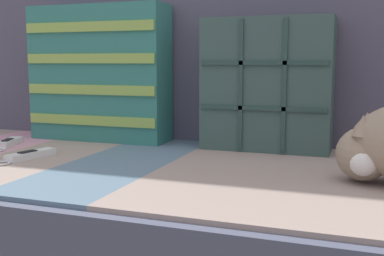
{
  "coord_description": "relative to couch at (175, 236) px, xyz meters",
  "views": [
    {
      "loc": [
        0.46,
        -1.05,
        0.67
      ],
      "look_at": [
        0.08,
        0.02,
        0.51
      ],
      "focal_mm": 45.0,
      "sensor_mm": 36.0,
      "label": 1
    }
  ],
  "objects": [
    {
      "name": "game_remote_near",
      "position": [
        -0.38,
        -0.11,
        0.22
      ],
      "size": [
        0.08,
        0.2,
        0.02
      ],
      "color": "white",
      "rests_on": "couch"
    },
    {
      "name": "game_remote_far",
      "position": [
        -0.56,
        0.03,
        0.22
      ],
      "size": [
        0.1,
        0.19,
        0.02
      ],
      "color": "white",
      "rests_on": "couch"
    },
    {
      "name": "throw_pillow_striped",
      "position": [
        -0.36,
        0.24,
        0.42
      ],
      "size": [
        0.46,
        0.14,
        0.43
      ],
      "color": "#337A70",
      "rests_on": "couch"
    },
    {
      "name": "sofa_backrest",
      "position": [
        -0.0,
        0.39,
        0.46
      ],
      "size": [
        2.06,
        0.14,
        0.51
      ],
      "color": "#514C60",
      "rests_on": "couch"
    },
    {
      "name": "throw_pillow_quilted",
      "position": [
        0.19,
        0.24,
        0.4
      ],
      "size": [
        0.37,
        0.14,
        0.38
      ],
      "color": "#38514C",
      "rests_on": "couch"
    },
    {
      "name": "couch",
      "position": [
        0.0,
        0.0,
        0.0
      ],
      "size": [
        2.1,
        0.91,
        0.41
      ],
      "color": "brown",
      "rests_on": "ground_plane"
    }
  ]
}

